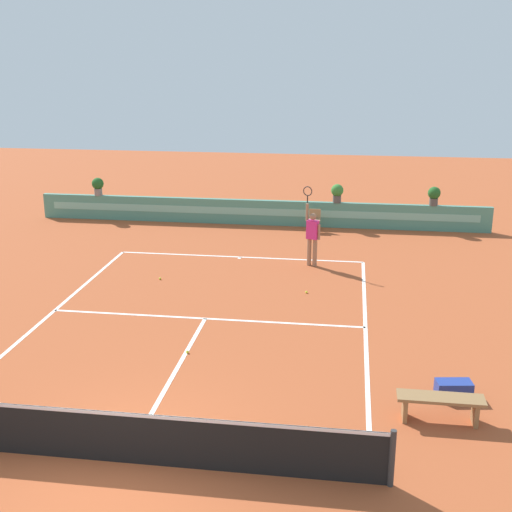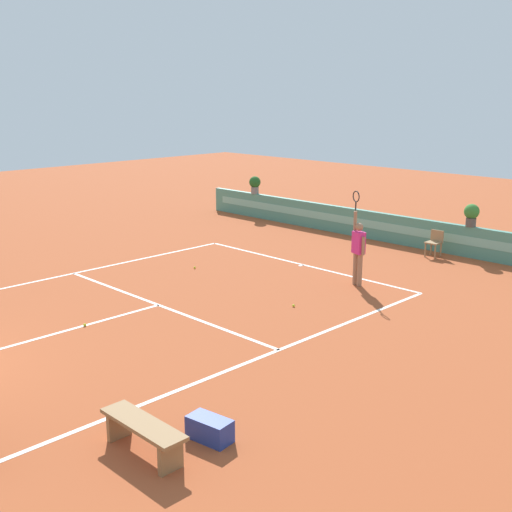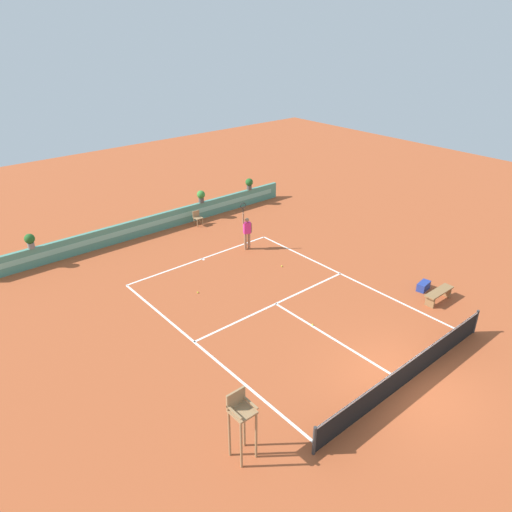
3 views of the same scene
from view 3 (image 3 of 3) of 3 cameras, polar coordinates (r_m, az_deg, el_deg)
The scene contains 15 objects.
ground_plane at distance 20.01m, azimuth 3.14°, elevation -6.18°, with size 60.00×60.00×0.00m, color #A84C28.
court_lines at distance 20.45m, azimuth 1.77°, elevation -5.35°, with size 8.32×11.94×0.01m.
net at distance 16.73m, azimuth 17.71°, elevation -12.95°, with size 8.92×0.10×1.00m.
back_wall_barrier at distance 27.38m, azimuth -11.85°, elevation 3.87°, with size 18.00×0.21×1.00m.
umpire_chair at distance 13.31m, azimuth -1.81°, elevation -18.80°, with size 0.60×0.60×2.14m.
ball_kid_chair at distance 27.86m, azimuth -7.01°, elevation 4.61°, with size 0.44×0.44×0.85m.
bench_courtside at distance 21.64m, azimuth 20.99°, elevation -4.20°, with size 1.60×0.44×0.51m.
gear_bag at distance 22.41m, azimuth 19.36°, elevation -3.40°, with size 0.70×0.36×0.36m, color navy.
tennis_player at distance 24.47m, azimuth -1.09°, elevation 3.07°, with size 0.59×0.33×2.58m.
tennis_ball_near_baseline at distance 19.03m, azimuth 6.75°, elevation -8.13°, with size 0.07×0.07×0.07m, color #CCE033.
tennis_ball_mid_court at distance 21.11m, azimuth -6.96°, elevation -4.34°, with size 0.07×0.07×0.07m, color #CCE033.
tennis_ball_by_sideline at distance 23.14m, azimuth 3.10°, elevation -1.22°, with size 0.07×0.07×0.07m, color #CCE033.
potted_plant_right at distance 28.52m, azimuth -6.58°, elevation 7.17°, with size 0.48×0.48×0.72m.
potted_plant_far_right at distance 30.58m, azimuth -0.82°, elevation 8.69°, with size 0.48×0.48×0.72m.
potted_plant_far_left at distance 24.92m, azimuth -25.39°, elevation 1.72°, with size 0.48×0.48×0.72m.
Camera 3 is at (-11.66, -6.13, 10.82)m, focal length 33.51 mm.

